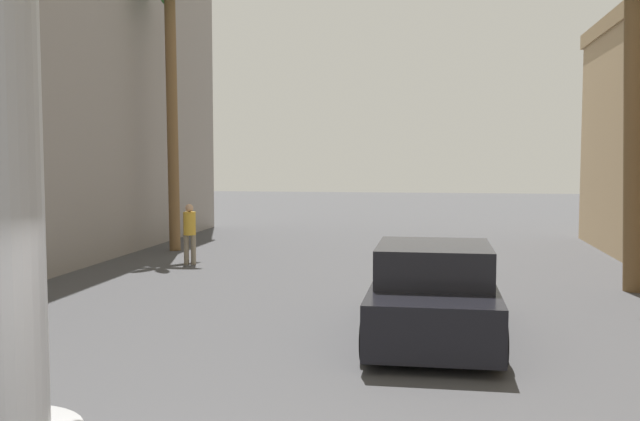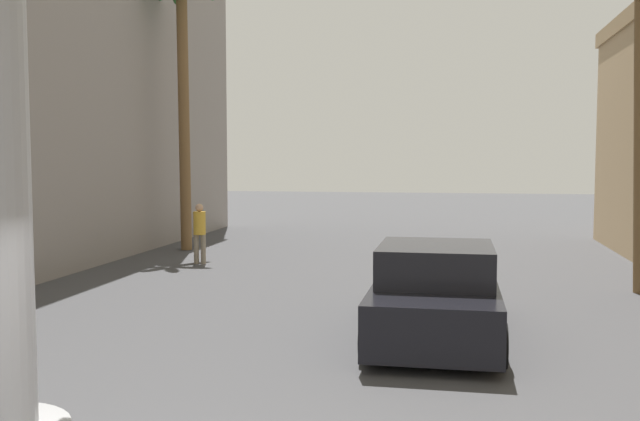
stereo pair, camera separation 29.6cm
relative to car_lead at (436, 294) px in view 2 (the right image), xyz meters
name	(u,v)px [view 2 (the right image)]	position (x,y,z in m)	size (l,w,h in m)	color
ground_plane	(355,304)	(-1.67, 2.35, -0.70)	(90.85, 90.85, 0.00)	#424244
car_lead	(436,294)	(0.00, 0.00, 0.00)	(2.07, 4.90, 1.56)	black
palm_tree_far_left	(182,82)	(-8.23, 9.73, 4.61)	(2.50, 2.53, 8.53)	brown
pedestrian_far_left	(200,229)	(-6.65, 6.89, 0.27)	(0.35, 0.35, 1.67)	gray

